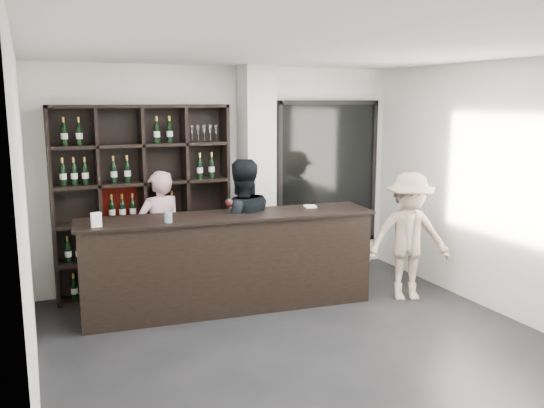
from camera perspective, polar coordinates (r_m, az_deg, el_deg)
name	(u,v)px	position (r m, az deg, el deg)	size (l,w,h in m)	color
floor	(317,357)	(5.79, 4.53, -14.91)	(5.00, 5.50, 0.01)	black
wine_shelf	(143,201)	(7.42, -12.62, 0.28)	(2.20, 0.35, 2.40)	black
structural_column	(257,176)	(7.70, -1.52, 2.77)	(0.40, 0.40, 2.90)	silver
glass_panel	(328,174)	(8.41, 5.56, 3.02)	(1.60, 0.08, 2.10)	black
tasting_counter	(229,262)	(6.84, -4.27, -5.74)	(3.46, 0.71, 1.14)	black
taster_pink	(160,234)	(7.37, -11.01, -2.91)	(0.58, 0.38, 1.60)	#D5A1AA
taster_black	(241,230)	(7.07, -3.04, -2.62)	(0.85, 0.67, 1.76)	black
customer	(409,237)	(7.29, 13.40, -3.18)	(1.03, 0.59, 1.59)	tan
wine_glass	(229,205)	(6.71, -4.25, -0.12)	(0.09, 0.09, 0.22)	white
spit_cup	(168,217)	(6.36, -10.25, -1.28)	(0.09, 0.09, 0.12)	silver
napkin_stack	(310,206)	(7.16, 3.80, -0.24)	(0.13, 0.13, 0.02)	white
card_stand	(96,220)	(6.30, -17.02, -1.51)	(0.10, 0.05, 0.16)	white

